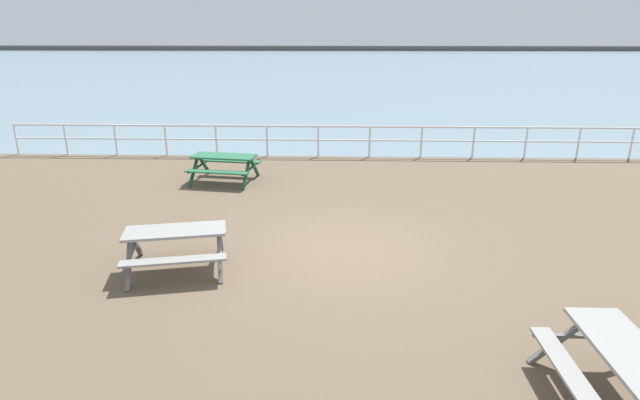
{
  "coord_description": "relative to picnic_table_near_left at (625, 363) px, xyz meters",
  "views": [
    {
      "loc": [
        -0.27,
        -9.53,
        4.25
      ],
      "look_at": [
        -0.6,
        0.66,
        0.8
      ],
      "focal_mm": 28.66,
      "sensor_mm": 36.0,
      "label": 1
    }
  ],
  "objects": [
    {
      "name": "ground_plane",
      "position": [
        -3.09,
        4.45,
        -0.68
      ],
      "size": [
        30.0,
        24.0,
        0.2
      ],
      "primitive_type": "cube",
      "color": "brown"
    },
    {
      "name": "sea_band",
      "position": [
        -3.09,
        57.2,
        -0.58
      ],
      "size": [
        142.0,
        90.0,
        0.01
      ],
      "primitive_type": "cube",
      "color": "gray",
      "rests_on": "ground"
    },
    {
      "name": "distant_shoreline",
      "position": [
        -3.09,
        100.2,
        -0.58
      ],
      "size": [
        142.0,
        6.0,
        1.8
      ],
      "primitive_type": "cube",
      "color": "#4C4C47",
      "rests_on": "ground"
    },
    {
      "name": "seaward_railing",
      "position": [
        -3.09,
        12.2,
        0.16
      ],
      "size": [
        23.07,
        0.07,
        1.08
      ],
      "color": "white",
      "rests_on": "ground"
    },
    {
      "name": "picnic_table_near_left",
      "position": [
        0.0,
        0.0,
        0.0
      ],
      "size": [
        1.55,
        1.81,
        0.8
      ],
      "rotation": [
        0.0,
        0.0,
        1.57
      ],
      "color": "gray",
      "rests_on": "ground"
    },
    {
      "name": "picnic_table_near_right",
      "position": [
        -6.58,
        9.09,
        0.0
      ],
      "size": [
        1.99,
        1.76,
        0.8
      ],
      "rotation": [
        0.0,
        0.0,
        -0.14
      ],
      "color": "#286B47",
      "rests_on": "ground"
    },
    {
      "name": "picnic_table_mid_centre",
      "position": [
        -6.27,
        3.42,
        0.0
      ],
      "size": [
        2.07,
        1.85,
        0.8
      ],
      "rotation": [
        0.0,
        0.0,
        0.21
      ],
      "color": "gray",
      "rests_on": "ground"
    }
  ]
}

